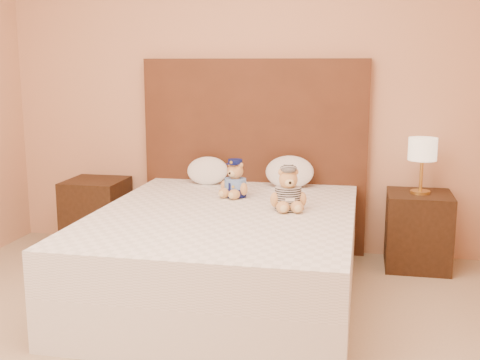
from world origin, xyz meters
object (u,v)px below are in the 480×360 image
lamp (423,152)px  pillow_right (290,170)px  nightstand_right (418,230)px  teddy_police (235,178)px  bed (225,253)px  teddy_prisoner (288,189)px  nightstand_left (97,213)px  pillow_left (207,169)px

lamp → pillow_right: bearing=178.2°
nightstand_right → lamp: bearing=180.0°
lamp → teddy_police: size_ratio=1.53×
bed → teddy_prisoner: teddy_prisoner is taller
nightstand_left → teddy_police: (1.23, -0.38, 0.41)m
pillow_right → pillow_left: bearing=180.0°
nightstand_right → teddy_police: teddy_police is taller
nightstand_right → pillow_right: bearing=178.2°
nightstand_right → teddy_police: size_ratio=2.11×
teddy_prisoner → pillow_right: bearing=80.3°
teddy_police → pillow_right: size_ratio=0.72×
bed → nightstand_right: size_ratio=3.64×
bed → teddy_police: bearing=93.1°
lamp → teddy_prisoner: 1.12m
nightstand_left → pillow_left: (0.92, 0.03, 0.39)m
nightstand_left → pillow_right: size_ratio=1.52×
nightstand_right → pillow_right: 1.03m
nightstand_left → teddy_police: 1.35m
pillow_left → pillow_right: size_ratio=0.89×
nightstand_left → pillow_left: 1.00m
pillow_left → teddy_police: bearing=-53.2°
nightstand_right → lamp: 0.57m
lamp → pillow_right: 0.96m
nightstand_left → teddy_police: bearing=-17.2°
pillow_right → teddy_police: bearing=-128.7°
nightstand_left → pillow_left: bearing=1.9°
bed → nightstand_left: (-1.25, 0.80, -0.00)m
bed → pillow_right: size_ratio=5.52×
nightstand_left → lamp: bearing=0.0°
nightstand_left → teddy_prisoner: bearing=-22.8°
teddy_prisoner → pillow_left: bearing=118.8°
teddy_prisoner → pillow_right: 0.72m
nightstand_left → teddy_prisoner: 1.82m
bed → nightstand_left: 1.48m
teddy_police → teddy_prisoner: bearing=-14.7°
nightstand_right → teddy_prisoner: bearing=-141.5°
teddy_prisoner → pillow_right: teddy_prisoner is taller
lamp → teddy_prisoner: bearing=-141.5°
bed → pillow_right: bearing=69.8°
nightstand_right → pillow_left: size_ratio=1.71×
nightstand_left → nightstand_right: same height
teddy_police → nightstand_right: bearing=39.0°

